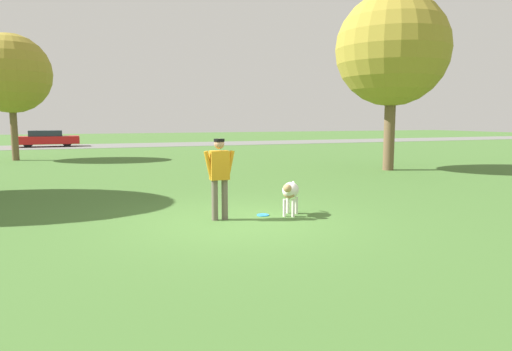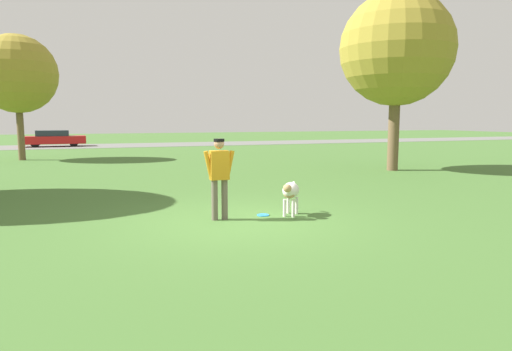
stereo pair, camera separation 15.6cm
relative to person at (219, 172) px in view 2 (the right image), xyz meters
name	(u,v)px [view 2 (the right image)]	position (x,y,z in m)	size (l,w,h in m)	color
ground_plane	(236,222)	(0.26, -0.30, -0.99)	(120.00, 120.00, 0.00)	#426B2D
far_road_strip	(125,145)	(0.26, 28.35, -0.99)	(120.00, 6.00, 0.01)	slate
person	(219,172)	(0.00, 0.00, 0.00)	(0.65, 0.23, 1.69)	#665B4C
dog	(290,192)	(1.54, -0.15, -0.47)	(0.66, 0.82, 0.74)	silver
frisbee	(263,215)	(1.00, 0.07, -0.98)	(0.27, 0.27, 0.02)	#268CE5
tree_far_left	(17,74)	(-5.66, 16.87, 3.30)	(3.89, 3.89, 6.26)	brown
tree_near_right	(397,50)	(9.12, 6.43, 3.82)	(4.48, 4.48, 7.07)	brown
parked_car_red	(54,138)	(-4.85, 28.64, -0.38)	(4.45, 1.81, 1.23)	red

